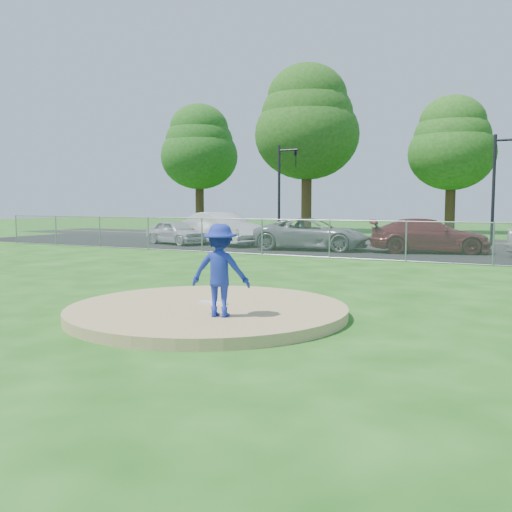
% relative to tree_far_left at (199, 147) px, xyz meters
% --- Properties ---
extents(ground, '(120.00, 120.00, 0.00)m').
position_rel_tree_far_left_xyz_m(ground, '(22.00, -23.00, -7.06)').
color(ground, '#175011').
rests_on(ground, ground).
extents(pitchers_mound, '(5.40, 5.40, 0.20)m').
position_rel_tree_far_left_xyz_m(pitchers_mound, '(22.00, -33.00, -6.96)').
color(pitchers_mound, tan).
rests_on(pitchers_mound, ground).
extents(pitching_rubber, '(0.60, 0.15, 0.04)m').
position_rel_tree_far_left_xyz_m(pitching_rubber, '(22.00, -32.80, -6.84)').
color(pitching_rubber, white).
rests_on(pitching_rubber, pitchers_mound).
extents(chain_link_fence, '(40.00, 0.06, 1.50)m').
position_rel_tree_far_left_xyz_m(chain_link_fence, '(22.00, -21.00, -6.31)').
color(chain_link_fence, gray).
rests_on(chain_link_fence, ground).
extents(parking_lot, '(50.00, 8.00, 0.01)m').
position_rel_tree_far_left_xyz_m(parking_lot, '(22.00, -16.50, -7.05)').
color(parking_lot, black).
rests_on(parking_lot, ground).
extents(street, '(60.00, 7.00, 0.01)m').
position_rel_tree_far_left_xyz_m(street, '(22.00, -9.00, -7.06)').
color(street, black).
rests_on(street, ground).
extents(tree_far_left, '(6.72, 6.72, 10.74)m').
position_rel_tree_far_left_xyz_m(tree_far_left, '(0.00, 0.00, 0.00)').
color(tree_far_left, '#382314').
rests_on(tree_far_left, ground).
extents(tree_left, '(7.84, 7.84, 12.53)m').
position_rel_tree_far_left_xyz_m(tree_left, '(11.00, -2.00, 1.18)').
color(tree_left, '#3B2815').
rests_on(tree_left, ground).
extents(tree_center, '(6.16, 6.16, 9.84)m').
position_rel_tree_far_left_xyz_m(tree_center, '(21.00, 1.00, -0.59)').
color(tree_center, '#3A2515').
rests_on(tree_center, ground).
extents(traffic_signal_left, '(1.28, 0.20, 5.60)m').
position_rel_tree_far_left_xyz_m(traffic_signal_left, '(13.24, -11.00, -3.70)').
color(traffic_signal_left, black).
rests_on(traffic_signal_left, ground).
extents(pitcher, '(1.17, 0.85, 1.62)m').
position_rel_tree_far_left_xyz_m(pitcher, '(22.76, -33.77, -6.05)').
color(pitcher, navy).
rests_on(pitcher, pitchers_mound).
extents(traffic_cone, '(0.34, 0.34, 0.66)m').
position_rel_tree_far_left_xyz_m(traffic_cone, '(16.07, -18.04, -6.72)').
color(traffic_cone, '#E5540C').
rests_on(traffic_cone, parking_lot).
extents(parked_car_silver, '(4.02, 2.51, 1.28)m').
position_rel_tree_far_left_xyz_m(parked_car_silver, '(10.19, -17.71, -6.41)').
color(parked_car_silver, silver).
rests_on(parked_car_silver, parking_lot).
extents(parked_car_white, '(5.41, 3.71, 1.69)m').
position_rel_tree_far_left_xyz_m(parked_car_white, '(12.57, -16.94, -6.21)').
color(parked_car_white, silver).
rests_on(parked_car_white, parking_lot).
extents(parked_car_gray, '(5.57, 3.14, 1.47)m').
position_rel_tree_far_left_xyz_m(parked_car_gray, '(17.91, -17.68, -6.32)').
color(parked_car_gray, gray).
rests_on(parked_car_gray, parking_lot).
extents(parked_car_darkred, '(5.51, 3.57, 1.49)m').
position_rel_tree_far_left_xyz_m(parked_car_darkred, '(23.00, -16.76, -6.31)').
color(parked_car_darkred, maroon).
rests_on(parked_car_darkred, parking_lot).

